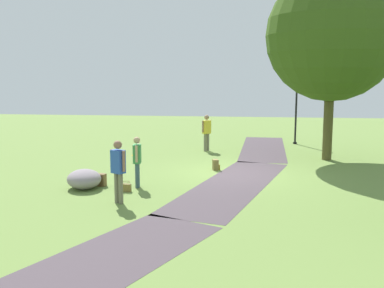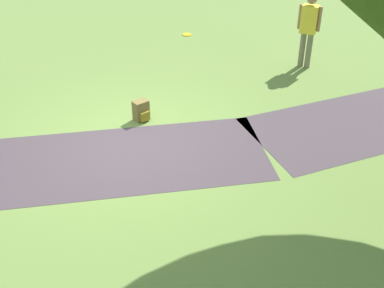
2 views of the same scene
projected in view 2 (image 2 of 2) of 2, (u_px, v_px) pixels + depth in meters
The scene contains 5 objects.
ground_plane at pixel (135, 141), 8.83m from camera, with size 48.00×48.00×0.00m, color olive.
footpath_segment_mid at pixel (30, 168), 8.12m from camera, with size 8.26×4.06×0.01m.
man_near_boulder at pixel (309, 26), 11.06m from camera, with size 0.42×0.43×1.72m.
spare_backpack_on_lawn at pixel (141, 111), 9.38m from camera, with size 0.32×0.31×0.40m.
frisbee_on_grass at pixel (187, 35), 13.39m from camera, with size 0.24×0.24×0.02m.
Camera 2 is at (2.17, 7.21, 4.73)m, focal length 45.79 mm.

